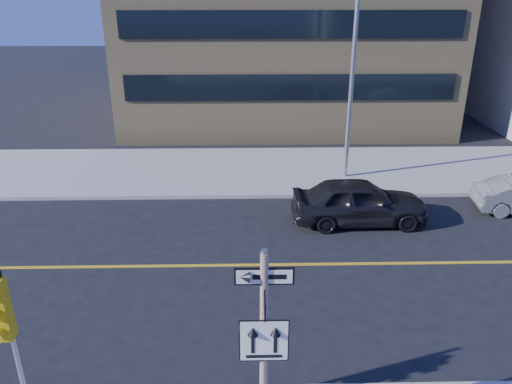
{
  "coord_description": "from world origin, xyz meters",
  "views": [
    {
      "loc": [
        -0.27,
        -8.98,
        7.89
      ],
      "look_at": [
        0.02,
        4.0,
        2.4
      ],
      "focal_mm": 35.0,
      "sensor_mm": 36.0,
      "label": 1
    }
  ],
  "objects_px": {
    "sign_pole": "(264,346)",
    "streetlight_a": "(354,68)",
    "traffic_signal": "(4,325)",
    "parked_car_a": "(359,201)"
  },
  "relations": [
    {
      "from": "sign_pole",
      "to": "streetlight_a",
      "type": "height_order",
      "value": "streetlight_a"
    },
    {
      "from": "streetlight_a",
      "to": "traffic_signal",
      "type": "bearing_deg",
      "value": -120.8
    },
    {
      "from": "sign_pole",
      "to": "traffic_signal",
      "type": "xyz_separation_m",
      "value": [
        -4.0,
        -0.15,
        0.59
      ]
    },
    {
      "from": "sign_pole",
      "to": "streetlight_a",
      "type": "bearing_deg",
      "value": 73.23
    },
    {
      "from": "sign_pole",
      "to": "parked_car_a",
      "type": "distance_m",
      "value": 10.2
    },
    {
      "from": "sign_pole",
      "to": "traffic_signal",
      "type": "relative_size",
      "value": 1.02
    },
    {
      "from": "sign_pole",
      "to": "streetlight_a",
      "type": "relative_size",
      "value": 0.51
    },
    {
      "from": "traffic_signal",
      "to": "streetlight_a",
      "type": "bearing_deg",
      "value": 59.2
    },
    {
      "from": "traffic_signal",
      "to": "streetlight_a",
      "type": "distance_m",
      "value": 15.72
    },
    {
      "from": "parked_car_a",
      "to": "streetlight_a",
      "type": "bearing_deg",
      "value": -5.61
    }
  ]
}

